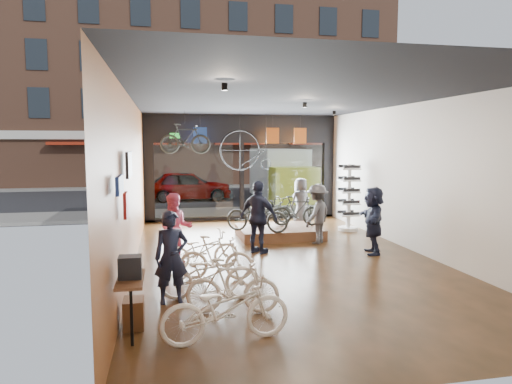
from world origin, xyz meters
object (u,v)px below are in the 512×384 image
object	(u,v)px
display_bike_right	(270,211)
customer_4	(301,202)
box_truck	(283,175)
penny_farthing	(248,152)
floor_bike_1	(233,286)
customer_3	(317,214)
customer_0	(171,257)
customer_5	(373,220)
floor_bike_0	(226,308)
customer_2	(259,217)
street_car	(187,186)
floor_bike_3	(216,258)
display_bike_mid	(297,211)
customer_1	(176,228)
floor_bike_2	(209,274)
display_bike_left	(257,215)
hung_bike	(185,139)
sunglasses_rack	(349,198)
floor_bike_4	(202,250)
display_platform	(279,232)

from	to	relation	value
display_bike_right	customer_4	size ratio (longest dim) A/B	0.97
box_truck	penny_farthing	xyz separation A→B (m)	(-2.85, -6.07, 1.25)
floor_bike_1	penny_farthing	xyz separation A→B (m)	(1.78, 8.25, 2.04)
customer_3	customer_4	bearing A→B (deg)	-141.50
customer_0	penny_farthing	size ratio (longest dim) A/B	0.94
customer_4	customer_5	xyz separation A→B (m)	(0.62, -4.18, 0.04)
floor_bike_0	customer_2	xyz separation A→B (m)	(1.51, 5.02, 0.44)
street_car	floor_bike_3	size ratio (longest dim) A/B	2.83
display_bike_mid	floor_bike_0	bearing A→B (deg)	165.91
customer_5	floor_bike_3	bearing A→B (deg)	-54.14
customer_1	customer_5	size ratio (longest dim) A/B	0.96
street_car	display_bike_mid	size ratio (longest dim) A/B	2.85
floor_bike_2	display_bike_mid	world-z (taller)	display_bike_mid
customer_5	box_truck	bearing A→B (deg)	-166.49
display_bike_left	display_bike_right	xyz separation A→B (m)	(0.64, 1.16, -0.06)
floor_bike_0	customer_4	world-z (taller)	customer_4
penny_farthing	floor_bike_0	bearing A→B (deg)	-102.34
customer_0	hung_bike	size ratio (longest dim) A/B	1.02
floor_bike_2	customer_4	world-z (taller)	customer_4
hung_bike	customer_1	bearing A→B (deg)	-179.48
floor_bike_0	sunglasses_rack	bearing A→B (deg)	-39.01
street_car	customer_1	world-z (taller)	customer_1
customer_0	hung_bike	xyz separation A→B (m)	(0.58, 6.81, 2.12)
floor_bike_2	floor_bike_4	world-z (taller)	floor_bike_2
box_truck	display_bike_left	xyz separation A→B (m)	(-3.15, -9.09, -0.48)
customer_5	sunglasses_rack	distance (m)	3.08
street_car	customer_2	bearing A→B (deg)	-173.87
display_platform	customer_4	world-z (taller)	customer_4
floor_bike_0	customer_1	size ratio (longest dim) A/B	1.12
display_platform	display_bike_left	bearing A→B (deg)	-142.60
floor_bike_4	customer_3	bearing A→B (deg)	-65.81
floor_bike_3	customer_3	world-z (taller)	customer_3
floor_bike_3	display_bike_left	world-z (taller)	display_bike_left
customer_5	customer_2	bearing A→B (deg)	-85.53
floor_bike_2	customer_5	size ratio (longest dim) A/B	1.04
hung_bike	display_platform	bearing A→B (deg)	-115.86
customer_4	penny_farthing	world-z (taller)	penny_farthing
floor_bike_1	sunglasses_rack	world-z (taller)	sunglasses_rack
floor_bike_3	customer_0	distance (m)	1.54
floor_bike_0	display_bike_mid	bearing A→B (deg)	-29.36
floor_bike_3	customer_5	size ratio (longest dim) A/B	0.89
customer_0	customer_4	distance (m)	8.14
display_bike_right	customer_2	world-z (taller)	customer_2
customer_2	customer_4	bearing A→B (deg)	-76.62
display_bike_mid	customer_3	world-z (taller)	customer_3
customer_0	floor_bike_4	bearing A→B (deg)	63.30
street_car	display_platform	distance (m)	9.76
display_bike_right	customer_5	bearing A→B (deg)	-165.71
display_bike_mid	customer_4	distance (m)	1.73
street_car	box_truck	xyz separation A→B (m)	(4.59, -1.00, 0.52)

